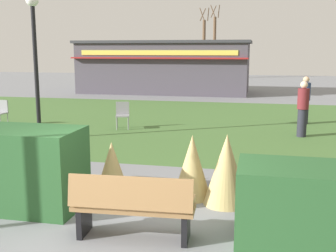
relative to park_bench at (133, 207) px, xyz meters
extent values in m
plane|color=slate|center=(-0.25, -0.03, -0.48)|extent=(80.00, 80.00, 0.00)
cube|color=#446B33|center=(-0.25, 9.71, -0.48)|extent=(36.00, 12.00, 0.01)
cube|color=#9E7547|center=(0.00, 0.07, -0.03)|extent=(1.73, 0.58, 0.06)
cube|color=#9E7547|center=(0.01, -0.15, 0.25)|extent=(1.70, 0.23, 0.44)
cube|color=black|center=(-0.73, 0.02, -0.26)|extent=(0.11, 0.44, 0.45)
cube|color=black|center=(0.72, 0.11, -0.26)|extent=(0.11, 0.44, 0.45)
cube|color=#9E7547|center=(-0.81, 0.02, 0.09)|extent=(0.09, 0.44, 0.06)
cube|color=#9E7547|center=(0.80, 0.12, 0.09)|extent=(0.09, 0.44, 0.06)
cube|color=#28562B|center=(-2.30, 0.79, 0.19)|extent=(2.26, 1.10, 1.34)
cube|color=#28562B|center=(2.67, 0.39, 0.06)|extent=(2.55, 1.10, 1.08)
cone|color=tan|center=(0.53, 1.84, 0.09)|extent=(0.68, 0.68, 1.14)
cone|color=tan|center=(-1.64, 1.42, 0.07)|extent=(0.59, 0.59, 1.10)
cone|color=tan|center=(1.15, 1.65, 0.13)|extent=(0.77, 0.77, 1.22)
cone|color=tan|center=(-1.03, 2.01, -0.03)|extent=(0.58, 0.58, 0.91)
cylinder|color=black|center=(-4.66, 5.78, -0.38)|extent=(0.22, 0.22, 0.20)
cylinder|color=black|center=(-4.66, 5.78, 1.43)|extent=(0.12, 0.12, 3.81)
sphere|color=white|center=(-4.66, 5.78, 3.49)|extent=(0.36, 0.36, 0.36)
cube|color=#47424C|center=(-4.10, 20.11, 1.01)|extent=(10.14, 4.13, 2.99)
cube|color=#333338|center=(-4.10, 20.11, 2.59)|extent=(10.44, 4.43, 0.16)
cube|color=maroon|center=(-4.10, 17.86, 1.67)|extent=(10.24, 0.36, 0.08)
cube|color=#D8CC4C|center=(-4.10, 18.02, 1.97)|extent=(9.12, 0.04, 0.28)
cube|color=gray|center=(-7.08, 7.62, 0.19)|extent=(0.44, 0.08, 0.44)
cylinder|color=gray|center=(-6.93, 7.22, -0.26)|extent=(0.03, 0.03, 0.45)
cylinder|color=gray|center=(-6.89, 7.59, -0.26)|extent=(0.03, 0.03, 0.45)
cube|color=gray|center=(-2.76, 7.82, -0.03)|extent=(0.55, 0.55, 0.04)
cube|color=gray|center=(-2.82, 8.01, 0.19)|extent=(0.43, 0.16, 0.44)
cylinder|color=gray|center=(-2.89, 7.58, -0.26)|extent=(0.03, 0.03, 0.45)
cylinder|color=gray|center=(-2.53, 7.69, -0.26)|extent=(0.03, 0.03, 0.45)
cylinder|color=gray|center=(-3.00, 7.95, -0.26)|extent=(0.03, 0.03, 0.45)
cylinder|color=gray|center=(-2.64, 8.05, -0.26)|extent=(0.03, 0.03, 0.45)
cylinder|color=#23232D|center=(2.94, 7.80, -0.06)|extent=(0.28, 0.28, 0.85)
cylinder|color=maroon|center=(2.94, 7.80, 0.68)|extent=(0.34, 0.34, 0.62)
sphere|color=beige|center=(2.94, 7.80, 1.10)|extent=(0.22, 0.22, 0.22)
cylinder|color=#23232D|center=(3.24, 10.14, -0.06)|extent=(0.28, 0.28, 0.85)
cylinder|color=navy|center=(3.24, 10.14, 0.68)|extent=(0.34, 0.34, 0.62)
sphere|color=tan|center=(3.24, 10.14, 1.10)|extent=(0.22, 0.22, 0.22)
cube|color=#2D6638|center=(-5.61, 28.27, 0.07)|extent=(4.35, 2.17, 0.60)
cube|color=black|center=(-5.76, 28.26, 0.50)|extent=(2.44, 1.79, 0.44)
cylinder|color=black|center=(-4.39, 29.30, -0.16)|extent=(0.66, 0.28, 0.64)
cylinder|color=black|center=(-4.23, 27.47, -0.16)|extent=(0.66, 0.28, 0.64)
cylinder|color=black|center=(-6.99, 29.07, -0.16)|extent=(0.66, 0.28, 0.64)
cylinder|color=black|center=(-6.82, 27.24, -0.16)|extent=(0.66, 0.28, 0.64)
cylinder|color=brown|center=(-2.61, 34.55, 2.34)|extent=(0.28, 0.28, 5.63)
cylinder|color=brown|center=(-2.28, 34.65, 5.65)|extent=(0.25, 0.58, 1.12)
cylinder|color=brown|center=(-2.79, 34.85, 5.65)|extent=(0.54, 0.36, 1.12)
cylinder|color=brown|center=(-2.78, 34.25, 5.65)|extent=(0.54, 0.35, 1.12)
cylinder|color=brown|center=(-3.40, 32.98, 2.15)|extent=(0.28, 0.28, 5.25)
cylinder|color=brown|center=(-3.06, 33.09, 5.27)|extent=(0.25, 0.58, 1.12)
cylinder|color=brown|center=(-3.58, 33.28, 5.27)|extent=(0.54, 0.36, 1.12)
cylinder|color=brown|center=(-3.57, 32.68, 5.27)|extent=(0.54, 0.35, 1.12)
camera|label=1|loc=(1.63, -5.18, 2.11)|focal=44.47mm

